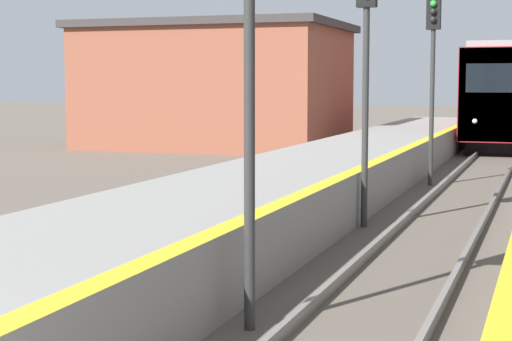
{
  "coord_description": "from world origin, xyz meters",
  "views": [
    {
      "loc": [
        1.9,
        -2.72,
        2.68
      ],
      "look_at": [
        -4.65,
        16.11,
        0.64
      ],
      "focal_mm": 60.0,
      "sensor_mm": 36.0,
      "label": 1
    }
  ],
  "objects_px": {
    "train": "(510,95)",
    "signal_near": "(249,11)",
    "signal_mid": "(366,41)",
    "signal_far": "(433,54)"
  },
  "relations": [
    {
      "from": "signal_near",
      "to": "signal_far",
      "type": "xyz_separation_m",
      "value": [
        0.06,
        13.98,
        0.0
      ]
    },
    {
      "from": "train",
      "to": "signal_far",
      "type": "relative_size",
      "value": 3.84
    },
    {
      "from": "train",
      "to": "signal_near",
      "type": "xyz_separation_m",
      "value": [
        -1.16,
        -32.39,
        1.29
      ]
    },
    {
      "from": "train",
      "to": "signal_mid",
      "type": "relative_size",
      "value": 3.84
    },
    {
      "from": "train",
      "to": "signal_mid",
      "type": "height_order",
      "value": "signal_mid"
    },
    {
      "from": "signal_near",
      "to": "signal_mid",
      "type": "distance_m",
      "value": 6.99
    },
    {
      "from": "signal_near",
      "to": "signal_far",
      "type": "bearing_deg",
      "value": 89.75
    },
    {
      "from": "signal_mid",
      "to": "train",
      "type": "bearing_deg",
      "value": 86.89
    },
    {
      "from": "signal_mid",
      "to": "signal_far",
      "type": "height_order",
      "value": "same"
    },
    {
      "from": "train",
      "to": "signal_near",
      "type": "relative_size",
      "value": 3.84
    }
  ]
}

